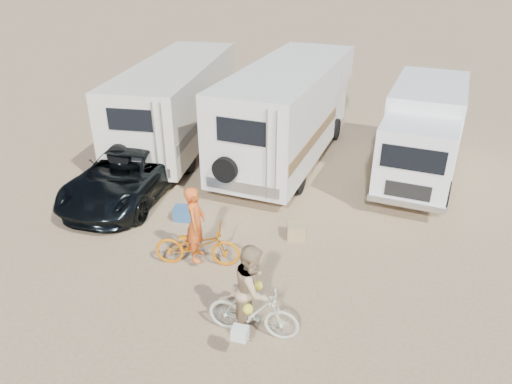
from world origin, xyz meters
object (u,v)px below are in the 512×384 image
(box_truck, at_px, (422,135))
(bike_woman, at_px, (253,312))
(crate, at_px, (296,231))
(cooler, at_px, (184,213))
(rider_man, at_px, (196,231))
(bike_parked, at_px, (412,176))
(bike_man, at_px, (197,245))
(dark_suv, at_px, (128,173))
(rv_left, at_px, (177,105))
(rv_main, at_px, (288,114))
(rider_woman, at_px, (253,296))

(box_truck, height_order, bike_woman, box_truck)
(bike_woman, distance_m, crate, 3.68)
(bike_woman, distance_m, cooler, 4.80)
(rider_man, relative_size, bike_parked, 1.03)
(bike_woman, height_order, crate, bike_woman)
(bike_man, relative_size, rider_man, 1.08)
(box_truck, xyz_separation_m, crate, (-2.98, -4.77, -1.25))
(bike_man, height_order, rider_man, rider_man)
(box_truck, distance_m, crate, 5.76)
(box_truck, distance_m, bike_woman, 9.00)
(dark_suv, relative_size, bike_woman, 2.83)
(rv_left, bearing_deg, rider_man, -68.85)
(rv_main, relative_size, crate, 17.16)
(bike_parked, bearing_deg, cooler, 163.97)
(cooler, bearing_deg, rider_man, -66.11)
(rider_woman, bearing_deg, rv_left, 31.16)
(crate, bearing_deg, bike_man, -137.46)
(rv_left, distance_m, crate, 7.82)
(box_truck, bearing_deg, rv_left, -176.92)
(cooler, bearing_deg, rv_main, 61.29)
(box_truck, bearing_deg, bike_man, -121.31)
(bike_man, height_order, crate, bike_man)
(dark_suv, bearing_deg, box_truck, 23.08)
(box_truck, height_order, dark_suv, box_truck)
(cooler, bearing_deg, dark_suv, 147.63)
(rv_main, bearing_deg, crate, -69.05)
(dark_suv, height_order, cooler, dark_suv)
(crate, bearing_deg, bike_parked, 52.15)
(rv_left, bearing_deg, bike_man, -68.85)
(bike_woman, height_order, rider_man, rider_man)
(box_truck, relative_size, bike_man, 3.05)
(rider_man, bearing_deg, bike_parked, -53.87)
(rider_man, bearing_deg, crate, -59.93)
(bike_parked, relative_size, cooler, 3.57)
(box_truck, xyz_separation_m, bike_parked, (-0.15, -1.13, -0.96))
(rv_main, relative_size, dark_suv, 1.55)
(rv_main, height_order, bike_man, rv_main)
(dark_suv, bearing_deg, rider_man, -40.65)
(crate, bearing_deg, dark_suv, 170.80)
(rv_main, distance_m, rv_left, 4.26)
(cooler, bearing_deg, crate, -9.02)
(rider_man, relative_size, rider_woman, 1.00)
(rv_main, bearing_deg, dark_suv, -128.92)
(cooler, distance_m, crate, 3.18)
(bike_man, height_order, rider_woman, rider_woman)
(rider_woman, bearing_deg, rider_man, 45.13)
(dark_suv, distance_m, bike_man, 4.32)
(box_truck, bearing_deg, bike_woman, -104.05)
(rv_left, xyz_separation_m, rider_woman, (5.67, -8.82, -0.57))
(dark_suv, xyz_separation_m, rider_man, (3.37, -2.70, 0.21))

